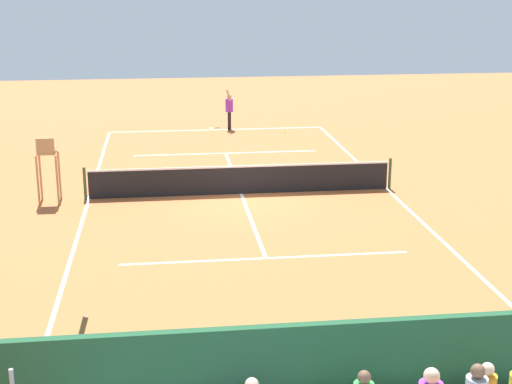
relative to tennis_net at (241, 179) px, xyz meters
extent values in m
plane|color=#BC6033|center=(0.00, 0.00, -0.50)|extent=(60.00, 60.00, 0.00)
cube|color=white|center=(0.00, -11.00, -0.50)|extent=(10.00, 0.10, 0.01)
cube|color=white|center=(0.00, 11.00, -0.50)|extent=(10.00, 0.10, 0.01)
cube|color=white|center=(-5.00, 0.00, -0.50)|extent=(0.10, 22.00, 0.01)
cube|color=white|center=(5.00, 0.00, -0.50)|extent=(0.10, 22.00, 0.01)
cube|color=white|center=(0.00, -6.05, -0.50)|extent=(7.50, 0.10, 0.01)
cube|color=white|center=(0.00, 6.05, -0.50)|extent=(7.50, 0.10, 0.01)
cube|color=white|center=(0.00, 0.00, -0.50)|extent=(0.10, 12.10, 0.01)
cube|color=white|center=(0.00, -11.00, -0.50)|extent=(0.10, 0.30, 0.01)
cube|color=black|center=(0.00, 0.00, -0.05)|extent=(10.00, 0.02, 0.91)
cube|color=white|center=(0.00, 0.00, 0.44)|extent=(10.00, 0.04, 0.06)
cylinder|color=#2D5133|center=(-5.10, 0.00, 0.03)|extent=(0.10, 0.10, 1.07)
cylinder|color=#2D5133|center=(5.10, 0.00, 0.03)|extent=(0.10, 0.10, 1.07)
cube|color=#1E4C2D|center=(0.00, 14.00, 0.50)|extent=(18.00, 0.16, 2.00)
sphere|color=beige|center=(-2.08, 14.75, 0.98)|extent=(0.20, 0.20, 0.20)
sphere|color=beige|center=(1.41, 14.75, 0.98)|extent=(0.20, 0.20, 0.20)
sphere|color=brown|center=(-0.22, 14.75, 0.98)|extent=(0.20, 0.20, 0.20)
sphere|color=beige|center=(-0.59, 16.35, 1.88)|extent=(0.20, 0.20, 0.20)
sphere|color=brown|center=(-1.55, 15.55, 1.43)|extent=(0.20, 0.20, 0.20)
cylinder|color=#A88456|center=(5.90, -0.13, 0.30)|extent=(0.07, 0.07, 1.60)
cylinder|color=#A88456|center=(6.50, -0.13, 0.30)|extent=(0.07, 0.07, 1.60)
cylinder|color=#A88456|center=(5.90, 0.47, 0.30)|extent=(0.07, 0.07, 1.60)
cylinder|color=#A88456|center=(6.50, 0.47, 0.30)|extent=(0.07, 0.07, 1.60)
cube|color=#A88456|center=(6.20, 0.17, 1.13)|extent=(0.56, 0.56, 0.06)
cube|color=#A88456|center=(6.20, 0.41, 1.40)|extent=(0.56, 0.06, 0.48)
cube|color=#A88456|center=(5.94, 0.17, 1.28)|extent=(0.04, 0.48, 0.04)
cube|color=#A88456|center=(6.46, 0.17, 1.28)|extent=(0.04, 0.48, 0.04)
cube|color=#9E754C|center=(-2.21, 13.20, -0.05)|extent=(1.80, 0.40, 0.05)
cube|color=#9E754C|center=(-2.21, 13.38, 0.25)|extent=(1.80, 0.04, 0.36)
cylinder|color=black|center=(-0.64, -11.14, -0.08)|extent=(0.14, 0.14, 0.85)
cylinder|color=black|center=(-0.59, -10.92, -0.08)|extent=(0.14, 0.14, 0.85)
cylinder|color=purple|center=(-0.62, -11.03, 0.65)|extent=(0.43, 0.43, 0.60)
sphere|color=tan|center=(-0.62, -11.03, 1.06)|extent=(0.22, 0.22, 0.22)
cylinder|color=tan|center=(-0.57, -10.81, 1.15)|extent=(0.26, 0.14, 0.55)
cylinder|color=tan|center=(-0.66, -11.24, 0.68)|extent=(0.11, 0.11, 0.50)
cylinder|color=black|center=(-0.04, -11.36, -0.49)|extent=(0.28, 0.08, 0.03)
torus|color=#D8CC4C|center=(0.23, -11.32, -0.49)|extent=(0.35, 0.35, 0.02)
cylinder|color=white|center=(0.23, -11.32, -0.49)|extent=(0.25, 0.25, 0.00)
sphere|color=#CCDB33|center=(-3.09, -9.81, -0.47)|extent=(0.07, 0.07, 0.07)
cylinder|color=orange|center=(3.85, 13.36, 0.65)|extent=(0.44, 0.44, 0.60)
sphere|color=#8C6647|center=(3.85, 13.36, 1.06)|extent=(0.22, 0.22, 0.22)
cylinder|color=#8C6647|center=(3.90, 13.15, 1.15)|extent=(0.26, 0.15, 0.55)
cylinder|color=#8C6647|center=(3.79, 13.57, 0.68)|extent=(0.11, 0.11, 0.50)
camera|label=1|loc=(2.53, 24.20, 6.53)|focal=53.20mm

